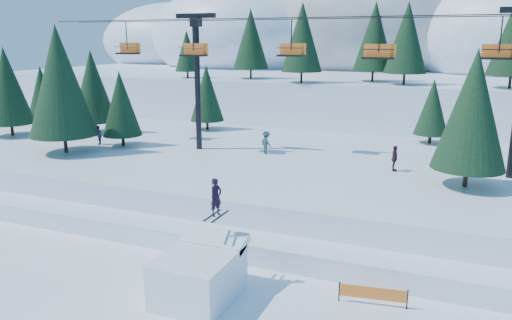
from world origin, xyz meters
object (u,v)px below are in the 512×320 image
at_px(jump_kicker, 200,273).
at_px(chairlift, 338,63).
at_px(banner_far, 460,288).
at_px(banner_near, 373,293).

height_order(jump_kicker, chairlift, chairlift).
distance_m(jump_kicker, banner_far, 11.19).
bearing_deg(banner_near, banner_far, 28.82).
distance_m(banner_near, banner_far, 3.85).
height_order(chairlift, banner_far, chairlift).
xyz_separation_m(jump_kicker, banner_near, (7.06, 2.14, -0.59)).
bearing_deg(chairlift, banner_near, -70.24).
bearing_deg(chairlift, banner_far, -55.76).
bearing_deg(chairlift, jump_kicker, -96.44).
height_order(jump_kicker, banner_near, jump_kicker).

